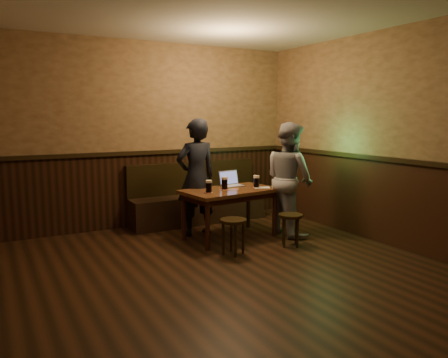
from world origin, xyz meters
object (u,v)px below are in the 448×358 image
object	(u,v)px
stool_left	(233,226)
laptop	(231,182)
pint_right	(256,181)
person_grey	(289,179)
bench	(197,203)
pint_mid	(225,183)
pub_table	(230,196)
stool_right	(291,221)
person_suit	(196,177)
pint_left	(209,186)

from	to	relation	value
stool_left	laptop	distance (m)	1.07
pint_right	person_grey	world-z (taller)	person_grey
bench	laptop	bearing A→B (deg)	-80.02
stool_left	pint_mid	distance (m)	0.83
pub_table	stool_right	size ratio (longest dim) A/B	3.23
stool_left	pint_right	xyz separation A→B (m)	(0.72, 0.61, 0.42)
bench	stool_left	bearing A→B (deg)	-100.68
laptop	person_grey	size ratio (longest dim) A/B	0.20
stool_left	person_suit	distance (m)	1.14
pub_table	laptop	size ratio (longest dim) A/B	4.18
bench	stool_right	xyz separation A→B (m)	(0.51, -1.77, 0.03)
stool_left	person_grey	xyz separation A→B (m)	(1.17, 0.43, 0.45)
bench	person_grey	bearing A→B (deg)	-56.54
pint_mid	laptop	xyz separation A→B (m)	(0.22, 0.21, -0.03)
bench	pint_mid	xyz separation A→B (m)	(-0.07, -1.03, 0.46)
bench	pint_right	distance (m)	1.26
pub_table	pint_right	size ratio (longest dim) A/B	7.95
laptop	person_grey	xyz separation A→B (m)	(0.70, -0.45, 0.06)
pub_table	stool_left	size ratio (longest dim) A/B	3.09
person_suit	person_grey	bearing A→B (deg)	149.94
pub_table	stool_right	bearing A→B (deg)	-61.61
bench	stool_right	bearing A→B (deg)	-74.02
stool_right	pint_mid	xyz separation A→B (m)	(-0.58, 0.73, 0.44)
bench	pub_table	bearing A→B (deg)	-90.00
stool_left	stool_right	size ratio (longest dim) A/B	1.04
laptop	bench	bearing A→B (deg)	96.05
person_suit	person_grey	distance (m)	1.32
pub_table	pint_mid	world-z (taller)	pint_mid
stool_right	pint_left	size ratio (longest dim) A/B	2.51
bench	person_suit	bearing A→B (deg)	-116.20
stool_right	pint_mid	size ratio (longest dim) A/B	2.41
stool_left	stool_right	bearing A→B (deg)	-3.96
bench	pint_right	bearing A→B (deg)	-69.95
bench	stool_left	world-z (taller)	bench
person_suit	person_grey	size ratio (longest dim) A/B	1.03
pint_mid	bench	bearing A→B (deg)	86.06
person_suit	laptop	bearing A→B (deg)	158.95
laptop	stool_left	bearing A→B (deg)	-121.85
bench	person_grey	distance (m)	1.61
bench	laptop	xyz separation A→B (m)	(0.15, -0.83, 0.43)
pint_left	person_suit	size ratio (longest dim) A/B	0.10
pub_table	pint_left	xyz separation A→B (m)	(-0.38, -0.10, 0.17)
pub_table	pint_left	bearing A→B (deg)	-171.54
laptop	person_grey	bearing A→B (deg)	-36.76
pub_table	pint_right	xyz separation A→B (m)	(0.40, -0.05, 0.18)
pint_left	person_suit	xyz separation A→B (m)	(0.05, 0.49, 0.06)
pint_right	pub_table	bearing A→B (deg)	173.30
pint_right	laptop	size ratio (longest dim) A/B	0.53
stool_left	pint_right	distance (m)	1.03
stool_left	person_suit	world-z (taller)	person_suit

